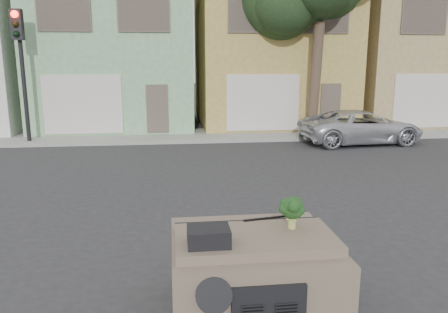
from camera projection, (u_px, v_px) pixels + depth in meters
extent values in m
plane|color=#303033|center=(224.00, 227.00, 8.52)|extent=(120.00, 120.00, 0.00)
cube|color=gray|center=(195.00, 136.00, 18.69)|extent=(40.00, 3.00, 0.15)
cube|color=#85B683|center=(118.00, 49.00, 21.38)|extent=(7.20, 8.20, 7.55)
cube|color=tan|center=(268.00, 50.00, 22.26)|extent=(7.20, 8.20, 7.55)
cube|color=tan|center=(406.00, 50.00, 23.14)|extent=(7.20, 8.20, 7.55)
imported|color=silver|center=(360.00, 143.00, 17.28)|extent=(4.93, 2.56, 1.33)
cube|color=black|center=(23.00, 78.00, 16.43)|extent=(0.40, 0.40, 5.10)
cube|color=#20361B|center=(317.00, 35.00, 17.71)|extent=(4.40, 4.00, 8.50)
cube|color=#6E5E4D|center=(253.00, 272.00, 5.49)|extent=(2.00, 1.80, 1.12)
cube|color=black|center=(209.00, 236.00, 4.94)|extent=(0.48, 0.38, 0.20)
cube|color=black|center=(269.00, 218.00, 5.77)|extent=(0.69, 0.15, 0.02)
cube|color=#163514|center=(292.00, 212.00, 5.40)|extent=(0.46, 0.46, 0.41)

